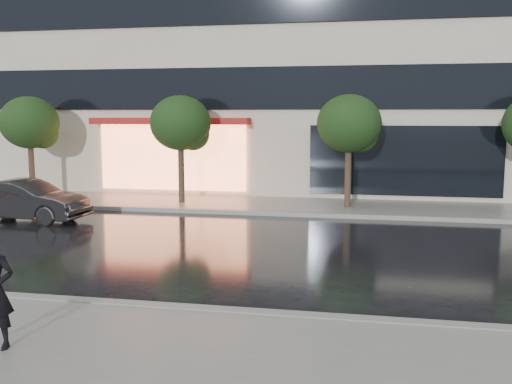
# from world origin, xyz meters

# --- Properties ---
(ground) EXTENTS (120.00, 120.00, 0.00)m
(ground) POSITION_xyz_m (0.00, 0.00, 0.00)
(ground) COLOR black
(ground) RESTS_ON ground
(sidewalk_near) EXTENTS (60.00, 4.50, 0.12)m
(sidewalk_near) POSITION_xyz_m (0.00, -3.25, 0.06)
(sidewalk_near) COLOR slate
(sidewalk_near) RESTS_ON ground
(sidewalk_far) EXTENTS (60.00, 3.50, 0.12)m
(sidewalk_far) POSITION_xyz_m (0.00, 10.25, 0.06)
(sidewalk_far) COLOR slate
(sidewalk_far) RESTS_ON ground
(curb_near) EXTENTS (60.00, 0.25, 0.14)m
(curb_near) POSITION_xyz_m (0.00, -1.00, 0.07)
(curb_near) COLOR gray
(curb_near) RESTS_ON ground
(curb_far) EXTENTS (60.00, 0.25, 0.14)m
(curb_far) POSITION_xyz_m (0.00, 8.50, 0.07)
(curb_far) COLOR gray
(curb_far) RESTS_ON ground
(tree_far_west) EXTENTS (2.20, 2.20, 3.99)m
(tree_far_west) POSITION_xyz_m (-8.94, 10.03, 2.92)
(tree_far_west) COLOR #33261C
(tree_far_west) RESTS_ON ground
(tree_mid_west) EXTENTS (2.20, 2.20, 3.99)m
(tree_mid_west) POSITION_xyz_m (-2.94, 10.03, 2.92)
(tree_mid_west) COLOR #33261C
(tree_mid_west) RESTS_ON ground
(tree_mid_east) EXTENTS (2.20, 2.20, 3.99)m
(tree_mid_east) POSITION_xyz_m (3.06, 10.03, 2.92)
(tree_mid_east) COLOR #33261C
(tree_mid_east) RESTS_ON ground
(parked_car) EXTENTS (3.98, 1.62, 1.28)m
(parked_car) POSITION_xyz_m (-6.80, 6.15, 0.64)
(parked_car) COLOR black
(parked_car) RESTS_ON ground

